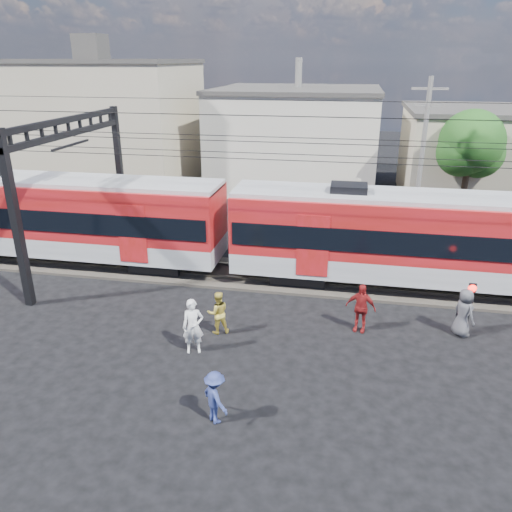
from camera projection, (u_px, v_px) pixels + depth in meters
The scene contains 16 objects.
ground at pixel (256, 384), 15.30m from camera, with size 120.00×120.00×0.00m, color black.
track_bed at pixel (290, 278), 22.58m from camera, with size 70.00×3.40×0.12m, color #2D2823.
rail_near at pixel (287, 282), 21.85m from camera, with size 70.00×0.12×0.12m, color #59544C.
rail_far at pixel (292, 269), 23.22m from camera, with size 70.00×0.12×0.12m, color #59544C.
commuter_train at pixel (429, 237), 20.70m from camera, with size 50.30×3.08×4.17m.
catenary at pixel (100, 159), 22.25m from camera, with size 70.00×9.30×7.52m.
building_west at pixel (99, 123), 38.52m from camera, with size 14.28×10.20×9.30m.
building_midwest at pixel (297, 136), 38.96m from camera, with size 12.24×12.24×7.30m.
utility_pole_mid at pixel (422, 156), 26.26m from camera, with size 1.80×0.24×8.50m.
tree_near at pixel (474, 146), 28.47m from camera, with size 3.82×3.64×6.72m.
pedestrian_a at pixel (193, 326), 16.64m from camera, with size 0.71×0.46×1.94m, color silver.
pedestrian_b at pixel (218, 313), 17.89m from camera, with size 0.78×0.61×1.61m, color gold.
pedestrian_c at pixel (215, 397), 13.45m from camera, with size 1.00×0.58×1.55m, color navy.
pedestrian_d at pixel (361, 308), 17.98m from camera, with size 1.08×0.45×1.85m, color maroon.
pedestrian_e at pixel (464, 312), 17.70m from camera, with size 0.88×0.57×1.80m, color #49494D.
crossing_signal at pixel (470, 299), 17.65m from camera, with size 0.29×0.29×1.97m.
Camera 1 is at (2.44, -12.55, 9.27)m, focal length 35.00 mm.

